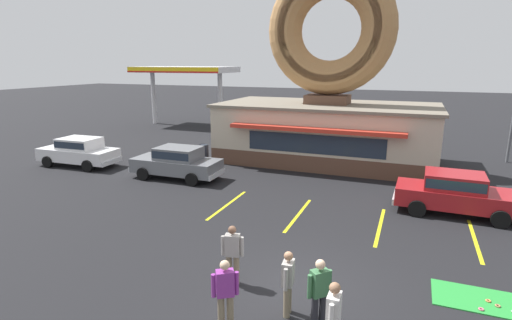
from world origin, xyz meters
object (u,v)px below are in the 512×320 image
(pedestrian_clipboard_woman, at_px, (233,252))
(trash_bin, at_px, (204,152))
(car_grey, at_px, (177,161))
(golf_ball, at_px, (512,311))
(pedestrian_blue_sweater_man, at_px, (319,291))
(pedestrian_beanie_man, at_px, (288,281))
(car_red, at_px, (456,192))
(pedestrian_hooded_kid, at_px, (333,317))
(pedestrian_leather_jacket_man, at_px, (225,291))
(car_white, at_px, (79,151))

(pedestrian_clipboard_woman, height_order, trash_bin, pedestrian_clipboard_woman)
(car_grey, xyz_separation_m, trash_bin, (-0.58, 3.76, -0.37))
(golf_ball, xyz_separation_m, pedestrian_blue_sweater_man, (-4.07, -2.16, 0.85))
(pedestrian_blue_sweater_man, distance_m, pedestrian_beanie_man, 0.79)
(trash_bin, bearing_deg, car_red, -16.96)
(pedestrian_hooded_kid, bearing_deg, trash_bin, 127.31)
(pedestrian_clipboard_woman, relative_size, pedestrian_beanie_man, 1.02)
(pedestrian_blue_sweater_man, height_order, pedestrian_clipboard_woman, pedestrian_blue_sweater_man)
(golf_ball, xyz_separation_m, trash_bin, (-13.85, 10.45, 0.45))
(car_red, height_order, pedestrian_clipboard_woman, pedestrian_clipboard_woman)
(pedestrian_leather_jacket_man, bearing_deg, car_white, 144.86)
(golf_ball, distance_m, pedestrian_beanie_man, 5.28)
(golf_ball, bearing_deg, pedestrian_blue_sweater_man, -152.04)
(golf_ball, relative_size, car_red, 0.01)
(car_red, distance_m, pedestrian_clipboard_woman, 9.61)
(pedestrian_blue_sweater_man, relative_size, trash_bin, 1.67)
(car_grey, bearing_deg, car_white, 179.05)
(pedestrian_hooded_kid, height_order, trash_bin, pedestrian_hooded_kid)
(pedestrian_hooded_kid, relative_size, pedestrian_leather_jacket_man, 1.03)
(car_red, distance_m, trash_bin, 13.69)
(pedestrian_blue_sweater_man, distance_m, pedestrian_hooded_kid, 0.94)
(golf_ball, relative_size, car_white, 0.01)
(pedestrian_leather_jacket_man, bearing_deg, pedestrian_beanie_man, 40.20)
(golf_ball, relative_size, pedestrian_clipboard_woman, 0.03)
(car_red, distance_m, pedestrian_leather_jacket_man, 10.70)
(pedestrian_blue_sweater_man, relative_size, pedestrian_hooded_kid, 0.99)
(pedestrian_hooded_kid, bearing_deg, car_white, 148.74)
(pedestrian_blue_sweater_man, relative_size, pedestrian_beanie_man, 1.04)
(golf_ball, bearing_deg, car_red, 96.76)
(pedestrian_clipboard_woman, relative_size, trash_bin, 1.65)
(pedestrian_blue_sweater_man, xyz_separation_m, pedestrian_leather_jacket_man, (-1.88, -0.74, -0.01))
(car_red, distance_m, pedestrian_beanie_man, 9.35)
(car_red, bearing_deg, trash_bin, 163.04)
(pedestrian_clipboard_woman, distance_m, pedestrian_beanie_man, 1.90)
(car_white, distance_m, pedestrian_beanie_man, 17.28)
(pedestrian_blue_sweater_man, height_order, pedestrian_leather_jacket_man, pedestrian_blue_sweater_man)
(pedestrian_clipboard_woman, height_order, pedestrian_beanie_man, pedestrian_clipboard_woman)
(pedestrian_hooded_kid, bearing_deg, pedestrian_blue_sweater_man, 119.20)
(golf_ball, relative_size, pedestrian_blue_sweater_man, 0.03)
(pedestrian_blue_sweater_man, bearing_deg, pedestrian_clipboard_woman, 158.70)
(pedestrian_beanie_man, bearing_deg, pedestrian_hooded_kid, -40.01)
(car_red, height_order, pedestrian_leather_jacket_man, pedestrian_leather_jacket_man)
(car_white, bearing_deg, pedestrian_leather_jacket_man, -35.14)
(golf_ball, relative_size, pedestrian_leather_jacket_man, 0.03)
(pedestrian_leather_jacket_man, bearing_deg, car_grey, 127.34)
(car_white, height_order, pedestrian_clipboard_woman, pedestrian_clipboard_woman)
(pedestrian_blue_sweater_man, xyz_separation_m, trash_bin, (-9.78, 12.62, -0.40))
(pedestrian_hooded_kid, xyz_separation_m, pedestrian_leather_jacket_man, (-2.34, 0.09, -0.03))
(car_grey, height_order, car_white, same)
(golf_ball, bearing_deg, pedestrian_leather_jacket_man, -154.05)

